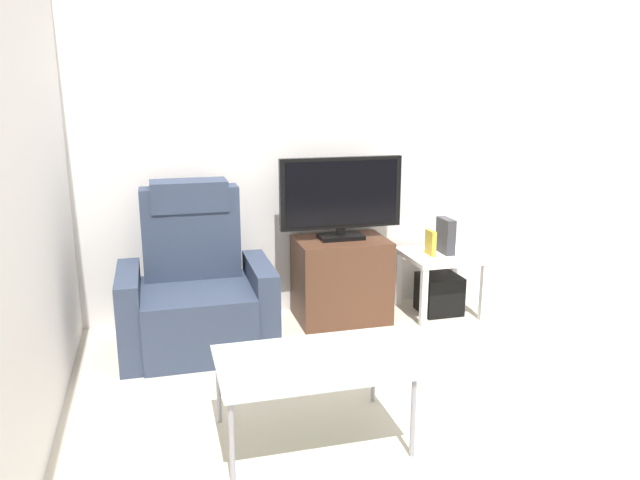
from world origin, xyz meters
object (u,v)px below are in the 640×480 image
Objects in this scene: tv_stand at (341,279)px; recliner_armchair at (196,292)px; side_table at (441,263)px; subwoofer_box at (439,294)px; book_upright at (430,243)px; coffee_table at (311,365)px; television at (341,196)px; game_console at (446,236)px; cell_phone at (328,352)px.

recliner_armchair is at bearing -168.80° from tv_stand.
subwoofer_box is at bearing 63.43° from side_table.
book_upright is at bearing -7.23° from tv_stand.
tv_stand is at bearing 67.90° from coffee_table.
side_table is (0.76, -0.08, -0.53)m from television.
television is 4.77× the size of book_upright.
side_table is at bearing 46.47° from coffee_table.
recliner_armchair is 1.75m from book_upright.
side_table is 1.84× the size of subwoofer_box.
game_console is 0.29× the size of coffee_table.
recliner_armchair is at bearing -175.80° from book_upright.
tv_stand is 0.74× the size of television.
side_table is at bearing -116.57° from subwoofer_box.
subwoofer_box is 0.43m from book_upright.
television is 5.96× the size of cell_phone.
television reaches higher than side_table.
television is at bearing 90.00° from tv_stand.
tv_stand is 2.50× the size of game_console.
book_upright is at bearing 75.48° from cell_phone.
recliner_armchair reaches higher than tv_stand.
coffee_table is at bearing -112.10° from tv_stand.
side_table is at bearing 11.31° from book_upright.
cell_phone is (0.55, -1.25, 0.05)m from recliner_armchair.
subwoofer_box is 1.11× the size of game_console.
game_console is 1.76× the size of cell_phone.
coffee_table is at bearing -133.53° from subwoofer_box.
cell_phone is (-0.51, -1.48, -0.50)m from television.
recliner_armchair is at bearing -175.40° from subwoofer_box.
game_console is (0.04, 0.01, 0.45)m from subwoofer_box.
cell_phone is (-1.18, -1.38, -0.14)m from book_upright.
recliner_armchair reaches higher than game_console.
tv_stand is 0.77m from side_table.
recliner_armchair is 5.76× the size of book_upright.
tv_stand is 1.64m from coffee_table.
side_table is 2.00m from coffee_table.
book_upright is (0.66, -0.10, -0.36)m from television.
recliner_armchair is at bearing -167.82° from television.
recliner_armchair is at bearing 109.09° from coffee_table.
television reaches higher than book_upright.
recliner_armchair is at bearing 139.93° from cell_phone.
television is at bearing 21.31° from recliner_armchair.
subwoofer_box is 1.95× the size of cell_phone.
subwoofer_box is 0.33× the size of coffee_table.
book_upright reaches higher than coffee_table.
coffee_table reaches higher than subwoofer_box.
television is at bearing 174.77° from game_console.
subwoofer_box is (0.00, 0.00, -0.25)m from side_table.
book_upright is at bearing -168.69° from side_table.
cell_phone is (-0.51, -1.46, 0.12)m from tv_stand.
recliner_armchair is 1.85m from subwoofer_box.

